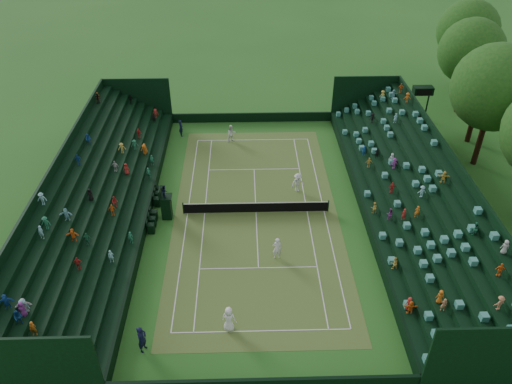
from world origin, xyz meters
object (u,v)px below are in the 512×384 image
Objects in this scene: umpire_chair at (166,204)px; player_near_east at (277,248)px; player_far_west at (232,134)px; player_far_east at (298,183)px; tennis_net at (256,207)px; player_near_west at (229,319)px.

umpire_chair reaches higher than player_near_east.
player_far_east is at bearing -79.75° from player_far_west.
umpire_chair is (-7.03, -0.47, 0.78)m from tennis_net.
player_near_west is at bearing 57.37° from player_near_east.
umpire_chair is at bearing 173.96° from player_far_east.
umpire_chair reaches higher than player_far_west.
player_near_west is 15.59m from player_far_east.
player_near_west reaches higher than tennis_net.
player_far_west is at bearing 67.82° from umpire_chair.
umpire_chair is 1.68× the size of player_near_west.
player_near_east is 1.04× the size of player_far_east.
tennis_net is 4.63m from player_far_east.
umpire_chair is 1.72× the size of player_far_west.
umpire_chair is at bearing -176.20° from tennis_net.
umpire_chair is 1.69× the size of player_near_east.
umpire_chair is at bearing -49.67° from player_near_west.
player_near_east is at bearing -101.65° from player_near_west.
player_near_east reaches higher than player_far_west.
player_near_east is 8.58m from player_far_east.
player_far_west reaches higher than tennis_net.
tennis_net is 11.84m from player_far_west.
player_far_east is at bearing 38.96° from tennis_net.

